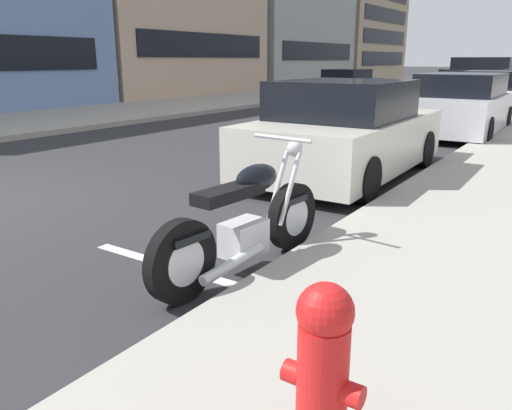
% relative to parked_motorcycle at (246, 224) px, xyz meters
% --- Properties ---
extents(sidewalk_far_curb, '(120.00, 5.00, 0.14)m').
position_rel_parked_motorcycle_xyz_m(sidewalk_far_curb, '(11.70, 11.10, -0.36)').
color(sidewalk_far_curb, gray).
rests_on(sidewalk_far_curb, ground).
extents(parking_stall_stripe, '(0.12, 2.20, 0.01)m').
position_rel_parked_motorcycle_xyz_m(parking_stall_stripe, '(-0.30, 0.44, -0.43)').
color(parking_stall_stripe, silver).
rests_on(parking_stall_stripe, ground).
extents(parked_motorcycle, '(2.11, 0.62, 1.13)m').
position_rel_parked_motorcycle_xyz_m(parked_motorcycle, '(0.00, 0.00, 0.00)').
color(parked_motorcycle, black).
rests_on(parked_motorcycle, ground).
extents(parked_car_near_corner, '(4.12, 1.99, 1.49)m').
position_rel_parked_motorcycle_xyz_m(parked_car_near_corner, '(3.92, 0.85, 0.25)').
color(parked_car_near_corner, beige).
rests_on(parked_car_near_corner, ground).
extents(parked_car_mid_block, '(4.59, 1.95, 1.47)m').
position_rel_parked_motorcycle_xyz_m(parked_car_mid_block, '(9.76, 0.41, 0.27)').
color(parked_car_mid_block, silver).
rests_on(parked_car_mid_block, ground).
extents(parked_car_behind_motorcycle, '(4.33, 2.05, 1.41)m').
position_rel_parked_motorcycle_xyz_m(parked_car_behind_motorcycle, '(15.94, 0.81, 0.24)').
color(parked_car_behind_motorcycle, black).
rests_on(parked_car_behind_motorcycle, ground).
extents(crossing_truck, '(2.15, 4.95, 1.92)m').
position_rel_parked_motorcycle_xyz_m(crossing_truck, '(33.14, 4.34, 0.56)').
color(crossing_truck, black).
rests_on(crossing_truck, ground).
extents(car_opposite_curb, '(4.49, 2.12, 1.33)m').
position_rel_parked_motorcycle_xyz_m(car_opposite_curb, '(19.84, 7.89, 0.19)').
color(car_opposite_curb, navy).
rests_on(car_opposite_curb, ground).
extents(fire_hydrant, '(0.24, 0.36, 0.79)m').
position_rel_parked_motorcycle_xyz_m(fire_hydrant, '(-1.68, -1.57, 0.13)').
color(fire_hydrant, red).
rests_on(fire_hydrant, sidewalk_near_curb).
extents(townhouse_far_uphill, '(11.29, 9.25, 10.40)m').
position_rel_parked_motorcycle_xyz_m(townhouse_far_uphill, '(27.65, 17.98, 4.77)').
color(townhouse_far_uphill, '#939993').
rests_on(townhouse_far_uphill, ground).
extents(townhouse_mid_block, '(11.26, 11.71, 8.38)m').
position_rel_parked_motorcycle_xyz_m(townhouse_mid_block, '(39.61, 19.21, 3.76)').
color(townhouse_mid_block, tan).
rests_on(townhouse_mid_block, ground).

